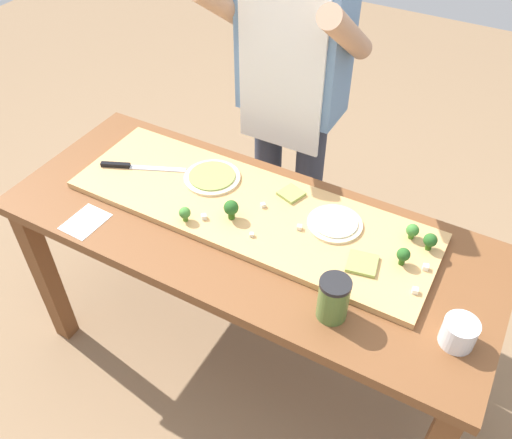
{
  "coord_description": "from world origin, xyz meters",
  "views": [
    {
      "loc": [
        0.67,
        -1.13,
        2.05
      ],
      "look_at": [
        0.03,
        0.01,
        0.82
      ],
      "focal_mm": 38.01,
      "sensor_mm": 36.0,
      "label": 1
    }
  ],
  "objects_px": {
    "pizza_whole_cheese_artichoke": "(335,223)",
    "cheese_crumble_e": "(299,227)",
    "pizza_slice_center": "(362,263)",
    "sauce_jar": "(333,299)",
    "broccoli_floret_center_left": "(231,208)",
    "cheese_crumble_a": "(252,235)",
    "broccoli_floret_front_mid": "(403,255)",
    "cheese_crumble_c": "(426,267)",
    "prep_table": "(247,250)",
    "broccoli_floret_back_left": "(185,213)",
    "cheese_crumble_d": "(204,217)",
    "broccoli_floret_center_right": "(412,231)",
    "recipe_note": "(85,222)",
    "cheese_crumble_b": "(263,205)",
    "pizza_slice_near_left": "(291,194)",
    "cook_center": "(291,87)",
    "flour_cup": "(458,334)",
    "chefs_knife": "(131,166)",
    "pizza_whole_pesto_green": "(212,177)",
    "cheese_crumble_f": "(415,291)",
    "broccoli_floret_front_right": "(430,241)"
  },
  "relations": [
    {
      "from": "cheese_crumble_b",
      "to": "cheese_crumble_c",
      "type": "relative_size",
      "value": 0.86
    },
    {
      "from": "pizza_whole_pesto_green",
      "to": "cook_center",
      "type": "relative_size",
      "value": 0.12
    },
    {
      "from": "broccoli_floret_back_left",
      "to": "recipe_note",
      "type": "bearing_deg",
      "value": -153.79
    },
    {
      "from": "broccoli_floret_back_left",
      "to": "cheese_crumble_d",
      "type": "distance_m",
      "value": 0.07
    },
    {
      "from": "pizza_whole_pesto_green",
      "to": "broccoli_floret_back_left",
      "type": "distance_m",
      "value": 0.23
    },
    {
      "from": "broccoli_floret_back_left",
      "to": "broccoli_floret_center_right",
      "type": "height_order",
      "value": "same"
    },
    {
      "from": "recipe_note",
      "to": "pizza_whole_cheese_artichoke",
      "type": "bearing_deg",
      "value": 26.33
    },
    {
      "from": "broccoli_floret_center_left",
      "to": "broccoli_floret_front_mid",
      "type": "xyz_separation_m",
      "value": [
        0.56,
        0.08,
        -0.01
      ]
    },
    {
      "from": "cheese_crumble_d",
      "to": "recipe_note",
      "type": "height_order",
      "value": "cheese_crumble_d"
    },
    {
      "from": "broccoli_floret_center_right",
      "to": "cheese_crumble_f",
      "type": "bearing_deg",
      "value": -69.86
    },
    {
      "from": "pizza_slice_center",
      "to": "broccoli_floret_center_right",
      "type": "xyz_separation_m",
      "value": [
        0.09,
        0.18,
        0.03
      ]
    },
    {
      "from": "broccoli_floret_back_left",
      "to": "sauce_jar",
      "type": "distance_m",
      "value": 0.58
    },
    {
      "from": "cheese_crumble_d",
      "to": "flour_cup",
      "type": "xyz_separation_m",
      "value": [
        0.86,
        -0.06,
        0.0
      ]
    },
    {
      "from": "prep_table",
      "to": "broccoli_floret_back_left",
      "type": "height_order",
      "value": "broccoli_floret_back_left"
    },
    {
      "from": "broccoli_floret_front_mid",
      "to": "cheese_crumble_a",
      "type": "xyz_separation_m",
      "value": [
        -0.46,
        -0.12,
        -0.03
      ]
    },
    {
      "from": "broccoli_floret_center_left",
      "to": "broccoli_floret_back_left",
      "type": "relative_size",
      "value": 1.34
    },
    {
      "from": "pizza_slice_center",
      "to": "sauce_jar",
      "type": "xyz_separation_m",
      "value": [
        -0.01,
        -0.2,
        0.04
      ]
    },
    {
      "from": "cheese_crumble_e",
      "to": "sauce_jar",
      "type": "xyz_separation_m",
      "value": [
        0.22,
        -0.25,
        0.04
      ]
    },
    {
      "from": "cook_center",
      "to": "prep_table",
      "type": "bearing_deg",
      "value": -77.59
    },
    {
      "from": "cheese_crumble_d",
      "to": "pizza_slice_center",
      "type": "bearing_deg",
      "value": 6.67
    },
    {
      "from": "pizza_whole_cheese_artichoke",
      "to": "broccoli_floret_front_mid",
      "type": "height_order",
      "value": "broccoli_floret_front_mid"
    },
    {
      "from": "prep_table",
      "to": "cook_center",
      "type": "distance_m",
      "value": 0.67
    },
    {
      "from": "pizza_whole_cheese_artichoke",
      "to": "cheese_crumble_d",
      "type": "distance_m",
      "value": 0.44
    },
    {
      "from": "pizza_whole_cheese_artichoke",
      "to": "sauce_jar",
      "type": "distance_m",
      "value": 0.35
    },
    {
      "from": "prep_table",
      "to": "cheese_crumble_e",
      "type": "height_order",
      "value": "cheese_crumble_e"
    },
    {
      "from": "chefs_knife",
      "to": "cheese_crumble_d",
      "type": "distance_m",
      "value": 0.4
    },
    {
      "from": "broccoli_floret_front_mid",
      "to": "pizza_slice_center",
      "type": "bearing_deg",
      "value": -149.41
    },
    {
      "from": "chefs_knife",
      "to": "broccoli_floret_front_mid",
      "type": "distance_m",
      "value": 1.03
    },
    {
      "from": "pizza_whole_cheese_artichoke",
      "to": "broccoli_floret_center_left",
      "type": "relative_size",
      "value": 2.54
    },
    {
      "from": "broccoli_floret_center_right",
      "to": "pizza_slice_near_left",
      "type": "bearing_deg",
      "value": 179.71
    },
    {
      "from": "pizza_slice_center",
      "to": "pizza_whole_cheese_artichoke",
      "type": "bearing_deg",
      "value": 139.91
    },
    {
      "from": "cheese_crumble_a",
      "to": "cheese_crumble_b",
      "type": "relative_size",
      "value": 0.89
    },
    {
      "from": "broccoli_floret_front_right",
      "to": "cheese_crumble_a",
      "type": "height_order",
      "value": "broccoli_floret_front_right"
    },
    {
      "from": "pizza_whole_cheese_artichoke",
      "to": "cheese_crumble_c",
      "type": "xyz_separation_m",
      "value": [
        0.32,
        -0.05,
        0.0
      ]
    },
    {
      "from": "cheese_crumble_a",
      "to": "cheese_crumble_e",
      "type": "relative_size",
      "value": 0.83
    },
    {
      "from": "cheese_crumble_d",
      "to": "cheese_crumble_f",
      "type": "relative_size",
      "value": 0.97
    },
    {
      "from": "cheese_crumble_a",
      "to": "broccoli_floret_back_left",
      "type": "bearing_deg",
      "value": -169.64
    },
    {
      "from": "broccoli_floret_center_left",
      "to": "broccoli_floret_front_right",
      "type": "distance_m",
      "value": 0.64
    },
    {
      "from": "pizza_slice_near_left",
      "to": "cheese_crumble_b",
      "type": "relative_size",
      "value": 5.18
    },
    {
      "from": "broccoli_floret_center_left",
      "to": "cheese_crumble_a",
      "type": "distance_m",
      "value": 0.12
    },
    {
      "from": "chefs_knife",
      "to": "cheese_crumble_e",
      "type": "bearing_deg",
      "value": 0.57
    },
    {
      "from": "flour_cup",
      "to": "chefs_knife",
      "type": "bearing_deg",
      "value": 172.54
    },
    {
      "from": "broccoli_floret_center_left",
      "to": "cook_center",
      "type": "distance_m",
      "value": 0.61
    },
    {
      "from": "pizza_whole_cheese_artichoke",
      "to": "cheese_crumble_e",
      "type": "relative_size",
      "value": 11.83
    },
    {
      "from": "broccoli_floret_center_right",
      "to": "sauce_jar",
      "type": "distance_m",
      "value": 0.4
    },
    {
      "from": "broccoli_floret_front_right",
      "to": "cheese_crumble_f",
      "type": "bearing_deg",
      "value": -85.1
    },
    {
      "from": "cheese_crumble_a",
      "to": "cheese_crumble_d",
      "type": "xyz_separation_m",
      "value": [
        -0.18,
        -0.0,
        0.0
      ]
    },
    {
      "from": "pizza_slice_near_left",
      "to": "cheese_crumble_c",
      "type": "xyz_separation_m",
      "value": [
        0.51,
        -0.11,
        0.0
      ]
    },
    {
      "from": "broccoli_floret_front_mid",
      "to": "cheese_crumble_c",
      "type": "xyz_separation_m",
      "value": [
        0.07,
        0.01,
        -0.03
      ]
    },
    {
      "from": "flour_cup",
      "to": "cheese_crumble_b",
      "type": "bearing_deg",
      "value": 163.7
    }
  ]
}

